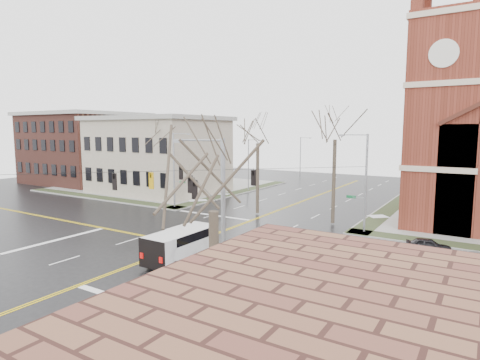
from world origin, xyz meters
The scene contains 18 objects.
ground centered at (0.00, 0.00, 0.00)m, with size 120.00×120.00×0.00m, color black.
sidewalks centered at (0.00, 0.00, 0.08)m, with size 80.00×80.00×0.17m.
road_markings centered at (0.00, 0.00, 0.01)m, with size 100.00×100.00×0.01m.
civic_building_a centered at (-22.00, 20.00, 5.50)m, with size 18.00×14.00×11.00m, color gray.
civic_building_b centered at (-42.00, 22.00, 6.00)m, with size 18.00×16.00×12.00m, color brown.
signal_pole_ne centered at (11.32, 11.50, 4.95)m, with size 2.75×0.22×9.00m.
signal_pole_nw centered at (-11.32, 11.50, 4.95)m, with size 2.75×0.22×9.00m.
signal_pole_se centered at (11.32, -11.50, 4.95)m, with size 2.75×0.22×9.00m.
span_wires centered at (0.00, 0.00, 6.20)m, with size 23.02×23.02×0.03m.
traffic_signals centered at (0.00, -0.67, 5.45)m, with size 8.21×8.26×1.30m.
streetlight_north_a centered at (-10.65, 28.00, 4.47)m, with size 2.30×0.20×8.00m.
streetlight_north_b centered at (-10.65, 48.00, 4.47)m, with size 2.30×0.20×8.00m.
cargo_van centered at (2.46, -3.42, 1.36)m, with size 2.41×6.08×2.30m.
parked_car_a centered at (17.33, 8.19, 0.56)m, with size 1.33×3.31×1.13m, color black.
tree_nw_far centered at (-14.92, 13.28, 7.86)m, with size 4.00×4.00×10.84m.
tree_nw_near centered at (-1.00, 13.56, 8.54)m, with size 4.00×4.00×11.81m.
tree_ne centered at (7.86, 13.36, 9.11)m, with size 4.00×4.00×12.60m.
tree_se centered at (12.73, -13.90, 7.04)m, with size 4.00×4.00×9.70m.
Camera 1 is at (20.94, -25.25, 9.48)m, focal length 30.00 mm.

